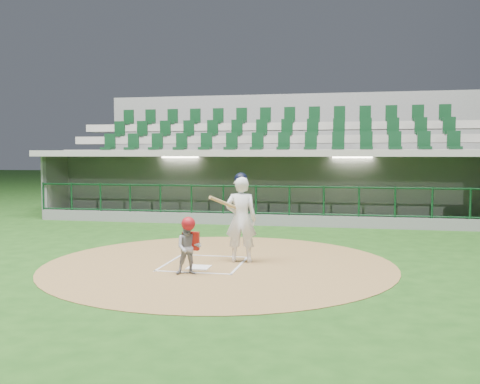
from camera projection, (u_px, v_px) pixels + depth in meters
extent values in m
plane|color=#1A4212|center=(208.00, 262.00, 11.29)|extent=(120.00, 120.00, 0.00)
cylinder|color=brown|center=(219.00, 264.00, 11.03)|extent=(7.20, 7.20, 0.01)
cube|color=white|center=(199.00, 267.00, 10.60)|extent=(0.43, 0.43, 0.02)
cube|color=silver|center=(169.00, 262.00, 11.14)|extent=(0.05, 1.80, 0.01)
cube|color=white|center=(240.00, 265.00, 10.84)|extent=(0.05, 1.80, 0.01)
cube|color=white|center=(214.00, 256.00, 11.83)|extent=(1.55, 0.05, 0.01)
cube|color=white|center=(192.00, 272.00, 10.16)|extent=(1.55, 0.05, 0.01)
cube|color=slate|center=(263.00, 235.00, 18.66)|extent=(15.00, 3.00, 0.10)
cube|color=slate|center=(270.00, 192.00, 20.12)|extent=(15.00, 0.20, 2.70)
cube|color=#A9A395|center=(270.00, 186.00, 19.99)|extent=(13.50, 0.04, 0.90)
cube|color=slate|center=(66.00, 192.00, 20.06)|extent=(0.20, 3.00, 2.70)
cube|color=gray|center=(263.00, 153.00, 18.21)|extent=(15.40, 3.50, 0.20)
cube|color=slate|center=(256.00, 221.00, 17.09)|extent=(15.00, 0.15, 0.40)
cube|color=black|center=(256.00, 171.00, 16.98)|extent=(15.00, 0.01, 0.95)
cube|color=brown|center=(268.00, 224.00, 19.67)|extent=(12.75, 0.40, 0.45)
cube|color=white|center=(181.00, 157.00, 19.07)|extent=(1.30, 0.35, 0.04)
cube|color=white|center=(352.00, 157.00, 17.87)|extent=(1.30, 0.35, 0.04)
imported|color=#B01320|center=(140.00, 206.00, 20.16)|extent=(1.10, 0.66, 1.67)
imported|color=#A81612|center=(226.00, 207.00, 19.74)|extent=(1.02, 0.67, 1.62)
imported|color=#B31513|center=(303.00, 205.00, 19.09)|extent=(1.06, 0.81, 1.93)
imported|color=maroon|center=(394.00, 207.00, 18.47)|extent=(1.81, 1.15, 1.87)
cube|color=slate|center=(276.00, 182.00, 21.72)|extent=(17.00, 6.50, 2.50)
cube|color=#9B968C|center=(271.00, 154.00, 20.17)|extent=(16.60, 0.95, 0.30)
cube|color=gray|center=(274.00, 140.00, 21.06)|extent=(16.60, 0.95, 0.30)
cube|color=#99958A|center=(278.00, 127.00, 21.95)|extent=(16.60, 0.95, 0.30)
cube|color=slate|center=(286.00, 149.00, 24.89)|extent=(17.00, 0.25, 5.05)
imported|color=white|center=(241.00, 219.00, 11.14)|extent=(0.69, 0.49, 1.80)
sphere|color=black|center=(241.00, 179.00, 11.08)|extent=(0.28, 0.28, 0.28)
cylinder|color=tan|center=(227.00, 204.00, 10.92)|extent=(0.58, 0.79, 0.39)
imported|color=gray|center=(189.00, 248.00, 10.01)|extent=(0.58, 0.51, 1.01)
sphere|color=maroon|center=(188.00, 224.00, 9.98)|extent=(0.26, 0.26, 0.26)
cube|color=#A41A11|center=(191.00, 241.00, 10.15)|extent=(0.32, 0.10, 0.35)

